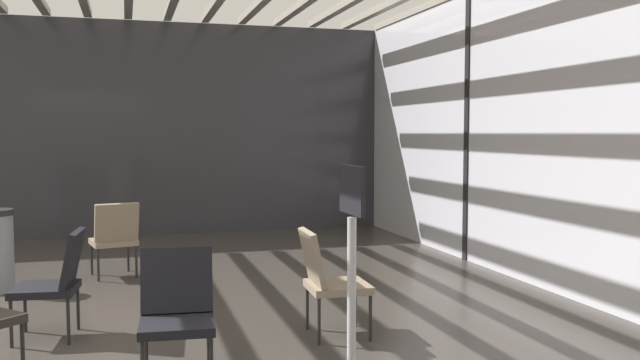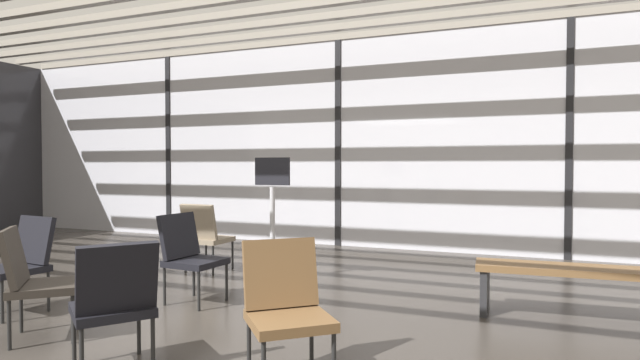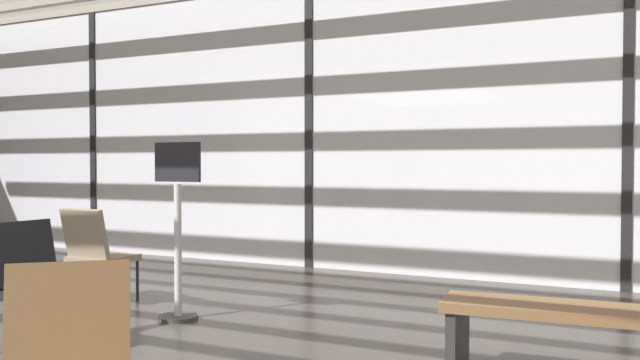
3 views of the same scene
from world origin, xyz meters
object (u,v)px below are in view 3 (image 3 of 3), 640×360
info_sign (178,236)px  lounge_chair_3 (34,277)px  waiting_bench (578,325)px  parked_airplane (462,132)px  lounge_chair_2 (96,249)px

info_sign → lounge_chair_3: bearing=-107.5°
waiting_bench → parked_airplane: bearing=-76.5°
lounge_chair_2 → parked_airplane: bearing=-95.8°
parked_airplane → lounge_chair_2: parked_airplane is taller
parked_airplane → lounge_chair_2: size_ratio=16.24×
parked_airplane → lounge_chair_3: (-0.55, -9.93, -1.41)m
lounge_chair_3 → info_sign: info_sign is taller
lounge_chair_3 → parked_airplane: bearing=1.4°
lounge_chair_2 → info_sign: (1.03, -0.14, 0.18)m
lounge_chair_3 → waiting_bench: bearing=-72.8°
lounge_chair_3 → info_sign: 1.18m
info_sign → parked_airplane: bearing=88.7°
parked_airplane → info_sign: (-0.20, -8.82, -1.22)m
lounge_chair_3 → waiting_bench: (3.40, 0.76, -0.13)m
parked_airplane → lounge_chair_2: (-1.23, -8.68, -1.41)m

